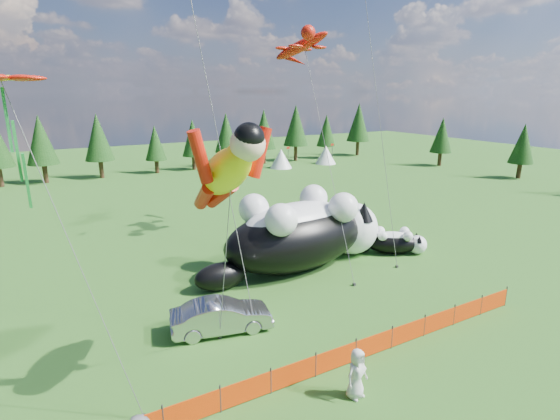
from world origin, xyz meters
name	(u,v)px	position (x,y,z in m)	size (l,w,h in m)	color
ground	(297,334)	(0.00, 0.00, 0.00)	(160.00, 160.00, 0.00)	#0E370A
safety_fence	(336,358)	(0.00, -3.00, 0.50)	(22.06, 0.06, 1.10)	#262626
tree_line	(116,146)	(0.00, 45.00, 4.00)	(90.00, 4.00, 8.00)	black
festival_tents	(210,165)	(11.00, 40.00, 1.40)	(50.00, 3.20, 2.80)	white
cat_large	(304,232)	(4.75, 6.81, 2.32)	(13.50, 5.64, 4.88)	black
cat_small	(396,242)	(11.52, 5.63, 0.84)	(4.35, 3.42, 1.76)	black
car	(221,316)	(-2.91, 2.00, 0.77)	(1.63, 4.68, 1.54)	#B2B3B7
spectator_e	(357,374)	(-0.36, -4.70, 0.97)	(0.95, 0.62, 1.94)	silver
superhero_kite	(225,172)	(-3.85, -1.33, 8.18)	(4.29, 5.20, 10.42)	yellow
gecko_kite	(301,46)	(8.47, 13.39, 14.09)	(5.86, 14.30, 17.70)	red
flower_kite	(2,83)	(-10.12, 0.62, 11.12)	(4.41, 4.36, 11.75)	red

